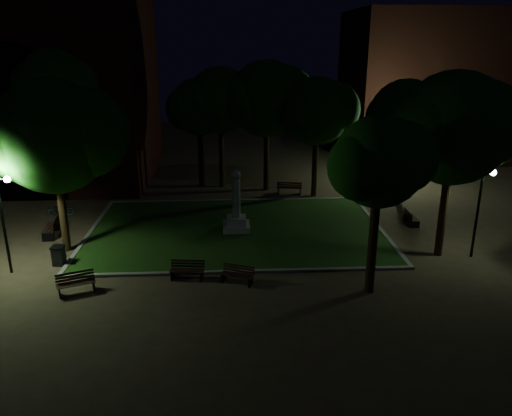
{
  "coord_description": "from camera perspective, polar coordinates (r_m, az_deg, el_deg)",
  "views": [
    {
      "loc": [
        -0.35,
        -22.63,
        9.47
      ],
      "look_at": [
        0.98,
        1.0,
        1.58
      ],
      "focal_mm": 35.0,
      "sensor_mm": 36.0,
      "label": 1
    }
  ],
  "objects": [
    {
      "name": "monument",
      "position": [
        26.06,
        -2.28,
        -0.64
      ],
      "size": [
        1.4,
        1.4,
        3.2
      ],
      "color": "#ABA79B",
      "rests_on": "lawn"
    },
    {
      "name": "lamppost_nw",
      "position": [
        35.65,
        -22.46,
        6.65
      ],
      "size": [
        1.18,
        0.28,
        4.32
      ],
      "color": "black",
      "rests_on": "ground"
    },
    {
      "name": "tree_ne",
      "position": [
        31.05,
        16.92,
        10.05
      ],
      "size": [
        5.25,
        4.28,
        7.51
      ],
      "color": "black",
      "rests_on": "ground"
    },
    {
      "name": "tree_nw",
      "position": [
        33.4,
        -21.27,
        13.01
      ],
      "size": [
        5.98,
        4.88,
        9.46
      ],
      "color": "black",
      "rests_on": "ground"
    },
    {
      "name": "bench_near_right",
      "position": [
        20.73,
        -2.13,
        -7.67
      ],
      "size": [
        1.44,
        0.96,
        0.75
      ],
      "rotation": [
        0.0,
        0.0,
        -0.4
      ],
      "color": "black",
      "rests_on": "ground"
    },
    {
      "name": "tree_west",
      "position": [
        24.08,
        -21.94,
        7.62
      ],
      "size": [
        6.33,
        5.17,
        8.08
      ],
      "color": "black",
      "rests_on": "ground"
    },
    {
      "name": "lamppost_se",
      "position": [
        24.39,
        24.21,
        1.25
      ],
      "size": [
        1.18,
        0.28,
        4.16
      ],
      "color": "black",
      "rests_on": "ground"
    },
    {
      "name": "bench_near_left",
      "position": [
        21.26,
        -7.85,
        -7.09
      ],
      "size": [
        1.48,
        0.66,
        0.79
      ],
      "rotation": [
        0.0,
        0.0,
        -0.11
      ],
      "color": "black",
      "rests_on": "ground"
    },
    {
      "name": "lawn",
      "position": [
        26.37,
        -2.25,
        -2.52
      ],
      "size": [
        15.0,
        10.0,
        0.08
      ],
      "primitive_type": "cube",
      "color": "#1E3F11",
      "rests_on": "ground"
    },
    {
      "name": "tree_north_er",
      "position": [
        31.47,
        7.15,
        10.91
      ],
      "size": [
        5.14,
        4.2,
        7.53
      ],
      "color": "black",
      "rests_on": "ground"
    },
    {
      "name": "tree_east",
      "position": [
        23.41,
        21.89,
        8.45
      ],
      "size": [
        6.07,
        4.96,
        8.42
      ],
      "color": "black",
      "rests_on": "ground"
    },
    {
      "name": "ground",
      "position": [
        24.53,
        -2.16,
        -4.28
      ],
      "size": [
        80.0,
        80.0,
        0.0
      ],
      "primitive_type": "plane",
      "color": "#4B3A29"
    },
    {
      "name": "lamppost_ne",
      "position": [
        35.55,
        15.58,
        7.6
      ],
      "size": [
        1.18,
        0.28,
        4.59
      ],
      "color": "black",
      "rests_on": "ground"
    },
    {
      "name": "bench_right_side",
      "position": [
        28.48,
        17.29,
        -1.09
      ],
      "size": [
        0.52,
        1.39,
        0.75
      ],
      "rotation": [
        0.0,
        0.0,
        1.54
      ],
      "color": "black",
      "rests_on": "ground"
    },
    {
      "name": "tree_north_wl",
      "position": [
        33.69,
        -6.38,
        11.43
      ],
      "size": [
        4.64,
        3.79,
        7.33
      ],
      "color": "black",
      "rests_on": "ground"
    },
    {
      "name": "tree_extra",
      "position": [
        32.52,
        1.43,
        12.38
      ],
      "size": [
        5.98,
        4.88,
        8.48
      ],
      "color": "black",
      "rests_on": "ground"
    },
    {
      "name": "bench_west_near",
      "position": [
        21.23,
        -19.9,
        -8.1
      ],
      "size": [
        1.56,
        1.01,
        0.81
      ],
      "rotation": [
        0.0,
        0.0,
        0.38
      ],
      "color": "black",
      "rests_on": "ground"
    },
    {
      "name": "tree_far_north",
      "position": [
        33.4,
        -3.92,
        12.21
      ],
      "size": [
        5.27,
        4.31,
        8.03
      ],
      "color": "black",
      "rests_on": "ground"
    },
    {
      "name": "bench_left_side",
      "position": [
        27.58,
        -22.28,
        -2.11
      ],
      "size": [
        0.79,
        1.76,
        0.93
      ],
      "rotation": [
        0.0,
        0.0,
        -1.45
      ],
      "color": "black",
      "rests_on": "ground"
    },
    {
      "name": "tree_se",
      "position": [
        18.9,
        14.13,
        5.09
      ],
      "size": [
        4.23,
        3.45,
        7.03
      ],
      "color": "black",
      "rests_on": "ground"
    },
    {
      "name": "trash_bin",
      "position": [
        23.93,
        -21.63,
        -5.07
      ],
      "size": [
        0.58,
        0.58,
        0.9
      ],
      "color": "black",
      "rests_on": "ground"
    },
    {
      "name": "lawn_kerb",
      "position": [
        26.37,
        -2.25,
        -2.48
      ],
      "size": [
        15.4,
        10.4,
        0.12
      ],
      "color": "slate",
      "rests_on": "ground"
    },
    {
      "name": "building_main",
      "position": [
        39.63,
        -27.05,
        13.49
      ],
      "size": [
        20.0,
        12.0,
        15.0
      ],
      "color": "#4D1D14",
      "rests_on": "ground"
    },
    {
      "name": "bicycle",
      "position": [
        30.61,
        -21.45,
        -0.14
      ],
      "size": [
        1.51,
        0.6,
        0.78
      ],
      "primitive_type": "imported",
      "rotation": [
        0.0,
        0.0,
        1.63
      ],
      "color": "black",
      "rests_on": "ground"
    },
    {
      "name": "bench_far_side",
      "position": [
        32.58,
        3.84,
        2.27
      ],
      "size": [
        1.69,
        0.81,
        0.89
      ],
      "rotation": [
        0.0,
        0.0,
        2.98
      ],
      "color": "black",
      "rests_on": "ground"
    },
    {
      "name": "building_far",
      "position": [
        46.54,
        20.57,
        13.04
      ],
      "size": [
        16.0,
        10.0,
        12.0
      ],
      "primitive_type": "cube",
      "color": "#4D1D14",
      "rests_on": "ground"
    },
    {
      "name": "lamppost_sw",
      "position": [
        23.18,
        -27.18,
        0.2
      ],
      "size": [
        1.18,
        0.28,
        4.31
      ],
      "color": "black",
      "rests_on": "ground"
    }
  ]
}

